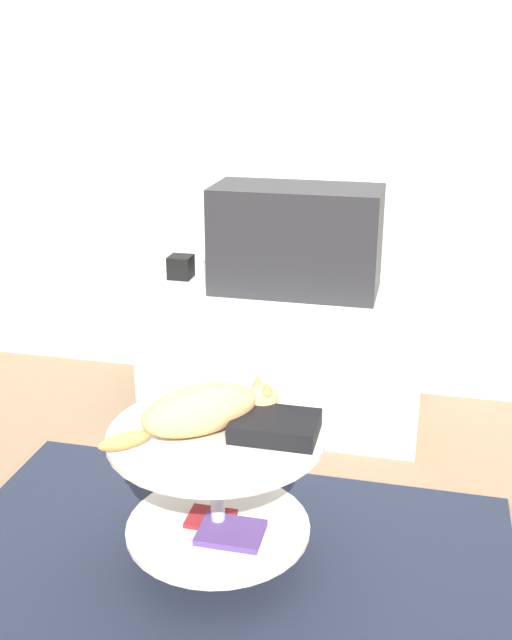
{
  "coord_description": "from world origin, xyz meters",
  "views": [
    {
      "loc": [
        0.55,
        -1.86,
        1.55
      ],
      "look_at": [
        -0.01,
        0.52,
        0.64
      ],
      "focal_mm": 42.0,
      "sensor_mm": 36.0,
      "label": 1
    }
  ],
  "objects_px": {
    "dvd_box": "(275,426)",
    "cat": "(205,409)",
    "speaker": "(181,267)",
    "tv": "(296,240)"
  },
  "relations": [
    {
      "from": "dvd_box",
      "to": "cat",
      "type": "distance_m",
      "value": 0.21
    },
    {
      "from": "speaker",
      "to": "dvd_box",
      "type": "distance_m",
      "value": 1.27
    },
    {
      "from": "speaker",
      "to": "tv",
      "type": "bearing_deg",
      "value": -6.5
    },
    {
      "from": "tv",
      "to": "dvd_box",
      "type": "relative_size",
      "value": 2.72
    },
    {
      "from": "speaker",
      "to": "dvd_box",
      "type": "relative_size",
      "value": 0.4
    },
    {
      "from": "tv",
      "to": "dvd_box",
      "type": "height_order",
      "value": "tv"
    },
    {
      "from": "tv",
      "to": "speaker",
      "type": "distance_m",
      "value": 0.55
    },
    {
      "from": "tv",
      "to": "cat",
      "type": "height_order",
      "value": "tv"
    },
    {
      "from": "tv",
      "to": "cat",
      "type": "distance_m",
      "value": 1.08
    },
    {
      "from": "dvd_box",
      "to": "cat",
      "type": "relative_size",
      "value": 0.56
    }
  ]
}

